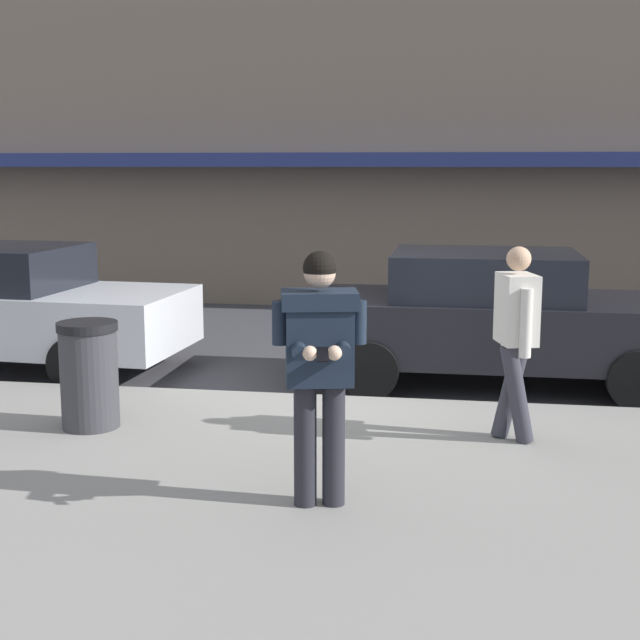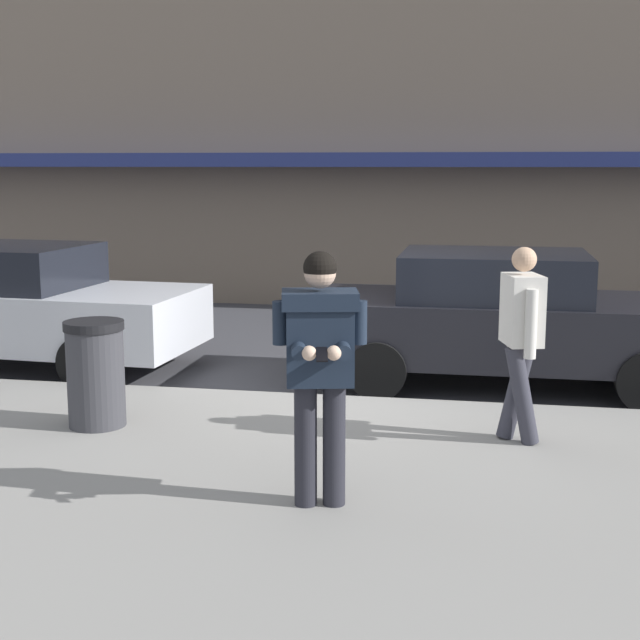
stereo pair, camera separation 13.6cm
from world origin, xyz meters
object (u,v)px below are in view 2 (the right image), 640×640
Objects in this scene: parked_sedan_mid at (505,318)px; man_texting_on_phone at (320,351)px; trash_bin at (96,373)px; parked_sedan_near at (14,305)px; pedestrian_in_light_coat at (521,332)px.

man_texting_on_phone is at bearing -107.21° from parked_sedan_mid.
parked_sedan_near is at bearing 131.01° from trash_bin.
pedestrian_in_light_coat reaches higher than trash_bin.
parked_sedan_mid is 4.59× the size of trash_bin.
trash_bin is at bearing 147.10° from man_texting_on_phone.
parked_sedan_near reaches higher than trash_bin.
parked_sedan_near is at bearing 138.23° from man_texting_on_phone.
trash_bin is at bearing -176.38° from pedestrian_in_light_coat.
parked_sedan_mid is at bearing 36.93° from trash_bin.
parked_sedan_mid is at bearing 72.79° from man_texting_on_phone.
pedestrian_in_light_coat is at bearing -88.20° from parked_sedan_mid.
parked_sedan_mid is 2.65× the size of pedestrian_in_light_coat.
parked_sedan_near is at bearing -178.33° from parked_sedan_mid.
trash_bin is (-3.80, -0.24, -0.47)m from pedestrian_in_light_coat.
parked_sedan_near is 6.26m from man_texting_on_phone.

